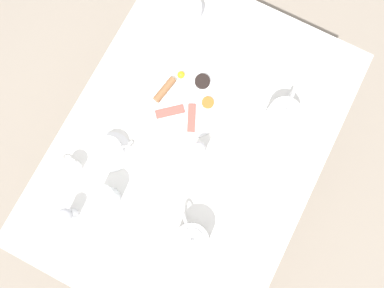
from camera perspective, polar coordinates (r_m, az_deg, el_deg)
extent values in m
plane|color=gray|center=(2.07, 0.00, -3.83)|extent=(8.00, 8.00, 0.00)
cube|color=silver|center=(1.34, 0.00, -0.27)|extent=(0.89, 1.22, 0.03)
cylinder|color=brown|center=(1.88, 18.97, 7.27)|extent=(0.04, 0.04, 0.72)
cylinder|color=brown|center=(1.93, -2.96, 17.94)|extent=(0.04, 0.04, 0.72)
cylinder|color=brown|center=(1.80, -20.17, -12.34)|extent=(0.04, 0.04, 0.72)
cylinder|color=white|center=(1.36, -0.88, 7.13)|extent=(0.31, 0.31, 0.01)
cylinder|color=white|center=(1.38, -1.68, 10.34)|extent=(0.06, 0.06, 0.00)
sphere|color=yellow|center=(1.37, -1.69, 10.49)|extent=(0.03, 0.03, 0.03)
cylinder|color=brown|center=(1.35, -4.20, 8.28)|extent=(0.04, 0.11, 0.03)
cube|color=#B74C42|center=(1.34, -3.40, 4.96)|extent=(0.10, 0.09, 0.01)
cube|color=#B74C42|center=(1.33, -0.08, 4.02)|extent=(0.07, 0.11, 0.01)
cylinder|color=#D16023|center=(1.34, 2.42, 6.33)|extent=(0.04, 0.04, 0.01)
cylinder|color=black|center=(1.36, 1.60, 9.53)|extent=(0.06, 0.06, 0.02)
cylinder|color=white|center=(1.25, -0.11, -14.48)|extent=(0.11, 0.11, 0.11)
cylinder|color=white|center=(1.19, -0.11, -14.68)|extent=(0.08, 0.08, 0.01)
sphere|color=white|center=(1.18, -0.11, -14.73)|extent=(0.02, 0.02, 0.02)
cone|color=white|center=(1.25, 0.92, -17.71)|extent=(0.05, 0.05, 0.05)
torus|color=white|center=(1.25, -0.94, -11.80)|extent=(0.07, 0.07, 0.08)
cylinder|color=white|center=(1.33, 13.53, 4.04)|extent=(0.11, 0.11, 0.11)
cylinder|color=white|center=(1.27, 14.13, 4.67)|extent=(0.08, 0.08, 0.01)
sphere|color=white|center=(1.26, 14.28, 4.82)|extent=(0.02, 0.02, 0.02)
cone|color=white|center=(1.29, 12.45, 1.34)|extent=(0.02, 0.06, 0.05)
torus|color=white|center=(1.35, 14.51, 6.31)|extent=(0.01, 0.09, 0.08)
cylinder|color=white|center=(1.49, -0.41, 18.98)|extent=(0.14, 0.14, 0.01)
cylinder|color=white|center=(1.46, -0.42, 19.63)|extent=(0.09, 0.09, 0.06)
cylinder|color=tan|center=(1.47, -0.42, 19.50)|extent=(0.08, 0.08, 0.05)
torus|color=white|center=(1.48, -1.19, 21.14)|extent=(0.04, 0.03, 0.05)
cylinder|color=white|center=(1.35, -12.17, -1.18)|extent=(0.14, 0.14, 0.01)
cylinder|color=white|center=(1.31, -12.47, -0.95)|extent=(0.09, 0.09, 0.06)
cylinder|color=tan|center=(1.32, -12.42, -0.99)|extent=(0.08, 0.08, 0.05)
torus|color=white|center=(1.31, -10.40, -0.59)|extent=(0.04, 0.03, 0.05)
cylinder|color=white|center=(1.28, -13.06, -7.97)|extent=(0.08, 0.08, 0.12)
cylinder|color=white|center=(1.34, -17.94, -3.44)|extent=(0.06, 0.06, 0.07)
torus|color=white|center=(1.35, -19.06, -2.80)|extent=(0.05, 0.01, 0.05)
cylinder|color=#BCBCC1|center=(1.33, -18.13, -10.21)|extent=(0.04, 0.04, 0.07)
sphere|color=#BCBCC1|center=(1.28, -18.83, -10.18)|extent=(0.04, 0.04, 0.04)
cylinder|color=#BCBCC1|center=(1.28, 1.02, -1.01)|extent=(0.04, 0.04, 0.07)
sphere|color=#BCBCC1|center=(1.23, 1.06, -0.63)|extent=(0.04, 0.04, 0.04)
cube|color=silver|center=(1.33, -10.80, -16.65)|extent=(0.13, 0.13, 0.00)
cube|color=silver|center=(1.47, 14.91, 13.36)|extent=(0.05, 0.20, 0.00)
cube|color=silver|center=(1.31, -4.08, -3.12)|extent=(0.15, 0.02, 0.00)
cube|color=silver|center=(1.32, 9.44, -11.79)|extent=(0.12, 0.13, 0.00)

